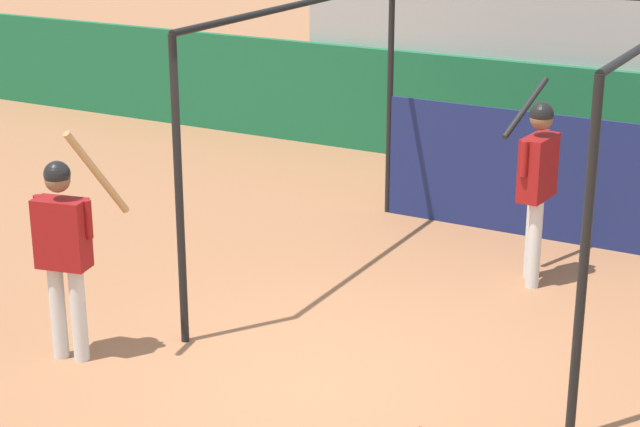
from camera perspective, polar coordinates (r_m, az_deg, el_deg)
ground_plane at (r=8.71m, az=-0.30°, el=-8.94°), size 60.00×60.00×0.00m
outfield_wall at (r=14.23m, az=12.81°, el=4.75°), size 24.00×0.12×1.48m
bleacher_section at (r=15.64m, az=14.81°, el=8.95°), size 7.60×3.20×3.16m
batting_cage at (r=11.12m, az=10.07°, el=3.69°), size 3.48×4.16×2.71m
player_batter at (r=10.48m, az=11.51°, el=2.08°), size 0.51×0.95×1.94m
player_waiting at (r=8.92m, az=-13.50°, el=-1.51°), size 0.72×0.57×2.04m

